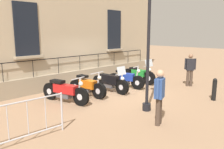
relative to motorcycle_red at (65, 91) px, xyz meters
The scene contains 12 objects.
ground_plane 2.29m from the motorcycle_red, 88.88° to the left, with size 60.00×60.00×0.00m, color #9E7A5B.
building_facade 4.84m from the motorcycle_red, 135.87° to the left, with size 0.82×11.81×8.29m.
motorcycle_red is the anchor object (origin of this frame).
motorcycle_orange 1.14m from the motorcycle_red, 92.25° to the left, with size 1.93×0.74×1.05m.
motorcycle_black 2.30m from the motorcycle_red, 86.73° to the left, with size 2.08×0.59×1.20m.
motorcycle_blue 3.34m from the motorcycle_red, 87.45° to the left, with size 1.92×0.65×1.06m.
motorcycle_green 4.55m from the motorcycle_red, 90.20° to the left, with size 2.04×0.70×1.28m.
lamppost 3.74m from the motorcycle_red, 26.74° to the left, with size 0.37×0.37×4.18m.
crowd_barrier 3.29m from the motorcycle_red, 53.95° to the right, with size 0.19×2.37×1.05m.
bollard 5.72m from the motorcycle_red, 46.39° to the left, with size 0.17×0.17×0.87m.
pedestrian_standing 6.14m from the motorcycle_red, 69.07° to the left, with size 0.45×0.39×1.58m.
pedestrian_walking 3.76m from the motorcycle_red, ahead, with size 0.32×0.51×1.60m.
Camera 1 is at (7.00, -7.08, 2.64)m, focal length 37.00 mm.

